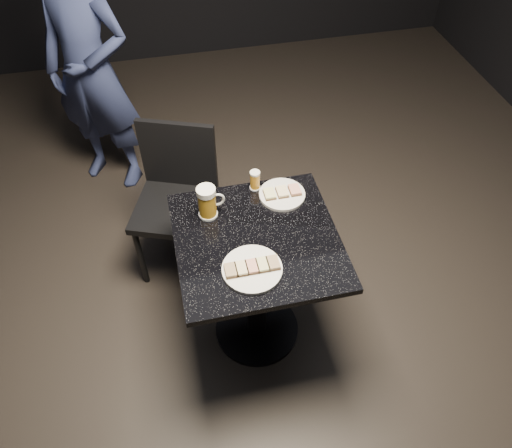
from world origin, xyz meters
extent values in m
plane|color=black|center=(0.00, 0.00, 0.00)|extent=(6.00, 6.00, 0.00)
cylinder|color=white|center=(-0.06, -0.16, 0.76)|extent=(0.25, 0.25, 0.01)
cylinder|color=silver|center=(0.17, 0.23, 0.76)|extent=(0.21, 0.21, 0.01)
imported|color=navy|center=(-0.68, 1.45, 0.80)|extent=(0.70, 0.63, 1.61)
cylinder|color=black|center=(0.00, 0.00, 0.01)|extent=(0.44, 0.44, 0.03)
cylinder|color=black|center=(0.00, 0.00, 0.37)|extent=(0.10, 0.10, 0.69)
cube|color=black|center=(0.00, 0.00, 0.73)|extent=(0.70, 0.70, 0.03)
cylinder|color=white|center=(-0.18, 0.18, 0.76)|extent=(0.09, 0.09, 0.01)
cylinder|color=gold|center=(-0.18, 0.18, 0.82)|extent=(0.08, 0.08, 0.12)
cylinder|color=white|center=(-0.18, 0.18, 0.89)|extent=(0.08, 0.08, 0.03)
torus|color=silver|center=(-0.14, 0.19, 0.82)|extent=(0.07, 0.01, 0.07)
cylinder|color=silver|center=(0.06, 0.31, 0.75)|extent=(0.05, 0.05, 0.01)
cylinder|color=orange|center=(0.06, 0.31, 0.80)|extent=(0.05, 0.05, 0.08)
cylinder|color=silver|center=(0.06, 0.31, 0.84)|extent=(0.05, 0.05, 0.01)
cube|color=black|center=(-0.33, 0.55, 0.45)|extent=(0.52, 0.52, 0.04)
cylinder|color=black|center=(-0.55, 0.46, 0.21)|extent=(0.03, 0.03, 0.43)
cylinder|color=black|center=(-0.23, 0.33, 0.21)|extent=(0.03, 0.03, 0.43)
cylinder|color=black|center=(-0.43, 0.78, 0.21)|extent=(0.03, 0.03, 0.43)
cylinder|color=black|center=(-0.11, 0.65, 0.21)|extent=(0.03, 0.03, 0.43)
cube|color=black|center=(-0.26, 0.73, 0.67)|extent=(0.39, 0.17, 0.41)
cube|color=#4C3521|center=(-0.14, -0.16, 0.77)|extent=(0.05, 0.07, 0.01)
cube|color=#8C7251|center=(-0.14, -0.16, 0.78)|extent=(0.05, 0.07, 0.01)
cube|color=#4C3521|center=(-0.10, -0.16, 0.77)|extent=(0.05, 0.07, 0.01)
cube|color=beige|center=(-0.10, -0.16, 0.78)|extent=(0.05, 0.07, 0.01)
cube|color=#4C3521|center=(-0.06, -0.16, 0.77)|extent=(0.05, 0.07, 0.01)
cube|color=tan|center=(-0.06, -0.16, 0.78)|extent=(0.05, 0.07, 0.01)
cube|color=#4C3521|center=(-0.01, -0.16, 0.77)|extent=(0.05, 0.07, 0.01)
cube|color=#D1D184|center=(-0.01, -0.16, 0.78)|extent=(0.05, 0.07, 0.01)
cube|color=#4C3521|center=(0.03, -0.16, 0.77)|extent=(0.05, 0.07, 0.01)
cube|color=#8C7251|center=(0.03, -0.16, 0.78)|extent=(0.05, 0.07, 0.01)
cube|color=#4C3521|center=(0.11, 0.23, 0.77)|extent=(0.05, 0.07, 0.01)
cube|color=#D1D184|center=(0.11, 0.23, 0.78)|extent=(0.05, 0.07, 0.01)
cube|color=#4C3521|center=(0.17, 0.23, 0.77)|extent=(0.05, 0.07, 0.01)
cube|color=beige|center=(0.17, 0.23, 0.78)|extent=(0.05, 0.07, 0.01)
cube|color=#4C3521|center=(0.23, 0.23, 0.77)|extent=(0.05, 0.07, 0.01)
cube|color=tan|center=(0.23, 0.23, 0.78)|extent=(0.05, 0.07, 0.01)
camera|label=1|loc=(-0.31, -1.36, 2.36)|focal=35.00mm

